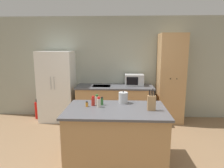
# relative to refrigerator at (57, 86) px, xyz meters

# --- Properties ---
(ground_plane) EXTENTS (14.00, 14.00, 0.00)m
(ground_plane) POSITION_rel_refrigerator_xyz_m (1.65, -1.98, -0.87)
(ground_plane) COLOR #846647
(wall_back) EXTENTS (7.20, 0.06, 2.60)m
(wall_back) POSITION_rel_refrigerator_xyz_m (1.65, 0.35, 0.43)
(wall_back) COLOR #9EA393
(wall_back) RESTS_ON ground_plane
(refrigerator) EXTENTS (0.83, 0.66, 1.74)m
(refrigerator) POSITION_rel_refrigerator_xyz_m (0.00, 0.00, 0.00)
(refrigerator) COLOR white
(refrigerator) RESTS_ON ground_plane
(back_counter) EXTENTS (1.88, 0.71, 0.89)m
(back_counter) POSITION_rel_refrigerator_xyz_m (1.45, -0.02, -0.42)
(back_counter) COLOR tan
(back_counter) RESTS_ON ground_plane
(pantry_cabinet) EXTENTS (0.61, 0.59, 2.16)m
(pantry_cabinet) POSITION_rel_refrigerator_xyz_m (2.81, 0.03, 0.21)
(pantry_cabinet) COLOR tan
(pantry_cabinet) RESTS_ON ground_plane
(kitchen_island) EXTENTS (1.58, 0.97, 0.90)m
(kitchen_island) POSITION_rel_refrigerator_xyz_m (1.52, -1.84, -0.42)
(kitchen_island) COLOR tan
(kitchen_island) RESTS_ON ground_plane
(microwave) EXTENTS (0.46, 0.38, 0.28)m
(microwave) POSITION_rel_refrigerator_xyz_m (1.93, 0.11, 0.16)
(microwave) COLOR #B2B5B7
(microwave) RESTS_ON back_counter
(knife_block) EXTENTS (0.12, 0.06, 0.34)m
(knife_block) POSITION_rel_refrigerator_xyz_m (2.07, -1.90, 0.15)
(knife_block) COLOR tan
(knife_block) RESTS_ON kitchen_island
(spice_bottle_tall_dark) EXTENTS (0.06, 0.06, 0.17)m
(spice_bottle_tall_dark) POSITION_rel_refrigerator_xyz_m (1.20, -1.63, 0.11)
(spice_bottle_tall_dark) COLOR beige
(spice_bottle_tall_dark) RESTS_ON kitchen_island
(spice_bottle_short_red) EXTENTS (0.04, 0.04, 0.09)m
(spice_bottle_short_red) POSITION_rel_refrigerator_xyz_m (1.05, -1.76, 0.07)
(spice_bottle_short_red) COLOR orange
(spice_bottle_short_red) RESTS_ON kitchen_island
(spice_bottle_amber_oil) EXTENTS (0.05, 0.05, 0.14)m
(spice_bottle_amber_oil) POSITION_rel_refrigerator_xyz_m (1.29, -1.65, 0.09)
(spice_bottle_amber_oil) COLOR #337033
(spice_bottle_amber_oil) RESTS_ON kitchen_island
(spice_bottle_green_herb) EXTENTS (0.06, 0.06, 0.16)m
(spice_bottle_green_herb) POSITION_rel_refrigerator_xyz_m (1.14, -1.69, 0.10)
(spice_bottle_green_herb) COLOR #B2281E
(spice_bottle_green_herb) RESTS_ON kitchen_island
(spice_bottle_pale_salt) EXTENTS (0.06, 0.06, 0.17)m
(spice_bottle_pale_salt) POSITION_rel_refrigerator_xyz_m (1.25, -1.77, 0.10)
(spice_bottle_pale_salt) COLOR beige
(spice_bottle_pale_salt) RESTS_ON kitchen_island
(kettle) EXTENTS (0.16, 0.16, 0.21)m
(kettle) POSITION_rel_refrigerator_xyz_m (1.64, -1.53, 0.12)
(kettle) COLOR #B2B5B7
(kettle) RESTS_ON kitchen_island
(fire_extinguisher) EXTENTS (0.13, 0.13, 0.52)m
(fire_extinguisher) POSITION_rel_refrigerator_xyz_m (-0.56, 0.03, -0.64)
(fire_extinguisher) COLOR red
(fire_extinguisher) RESTS_ON ground_plane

